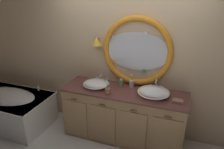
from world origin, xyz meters
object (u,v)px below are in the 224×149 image
Objects in this scene: bathtub at (8,106)px; sink_basin_left at (96,84)px; sink_basin_right at (153,92)px; toothbrush_holder_left at (108,91)px; soap_dispenser at (121,83)px; folded_hand_towel at (178,101)px; toothbrush_holder_right at (132,83)px.

bathtub is 3.74× the size of sink_basin_left.
sink_basin_right is 0.69m from toothbrush_holder_left.
sink_basin_left is 0.32m from toothbrush_holder_left.
soap_dispenser is 0.94m from folded_hand_towel.
toothbrush_holder_right is at bearing 19.54° from soap_dispenser.
folded_hand_towel is (0.92, -0.21, -0.05)m from soap_dispenser.
folded_hand_towel is at bearing -13.16° from soap_dispenser.
bathtub is 1.82m from sink_basin_left.
toothbrush_holder_right reaches higher than sink_basin_right.
soap_dispenser is at bearing -160.46° from toothbrush_holder_right.
toothbrush_holder_right is (0.27, 0.39, 0.01)m from toothbrush_holder_left.
soap_dispenser is (-0.56, 0.16, -0.00)m from sink_basin_right.
toothbrush_holder_right is 0.18m from soap_dispenser.
sink_basin_right reaches higher than folded_hand_towel.
sink_basin_left is at bearing 177.56° from folded_hand_towel.
soap_dispenser reaches higher than sink_basin_right.
soap_dispenser is at bearing 164.14° from sink_basin_right.
sink_basin_right is 2.30× the size of toothbrush_holder_left.
sink_basin_left is 0.89× the size of sink_basin_right.
sink_basin_right reaches higher than bathtub.
soap_dispenser is (-0.17, -0.06, 0.00)m from toothbrush_holder_right.
soap_dispenser is at bearing 72.31° from toothbrush_holder_left.
sink_basin_right is at bearing 6.55° from bathtub.
toothbrush_holder_right is (0.55, 0.22, 0.00)m from sink_basin_left.
toothbrush_holder_right is 0.80m from folded_hand_towel.
sink_basin_left is at bearing 148.06° from toothbrush_holder_left.
sink_basin_right is 3.30× the size of soap_dispenser.
sink_basin_left reaches higher than bathtub.
bathtub is at bearing -169.87° from sink_basin_left.
folded_hand_towel is (1.30, -0.06, -0.04)m from sink_basin_left.
sink_basin_right reaches higher than sink_basin_left.
bathtub is 3.05m from folded_hand_towel.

